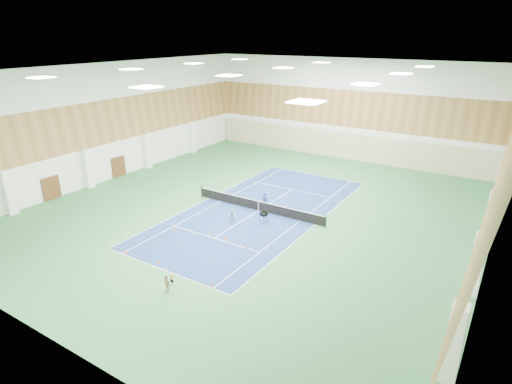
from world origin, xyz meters
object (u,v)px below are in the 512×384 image
tennis_net (258,205)px  ball_cart (264,217)px  child_court (233,217)px  coach (265,201)px  child_apron (167,283)px

tennis_net → ball_cart: (1.70, -1.87, -0.09)m
child_court → ball_cart: child_court is taller
coach → ball_cart: bearing=104.1°
child_apron → child_court: bearing=112.0°
coach → ball_cart: 2.88m
child_apron → ball_cart: 11.72m
child_apron → ball_cart: size_ratio=1.23×
ball_cart → child_apron: bearing=-81.3°
tennis_net → coach: (0.27, 0.60, 0.27)m
child_apron → ball_cart: bearing=100.2°
tennis_net → child_court: size_ratio=11.69×
coach → child_court: (-0.71, -3.92, -0.27)m
tennis_net → ball_cart: size_ratio=14.00×
tennis_net → child_court: bearing=-97.6°
tennis_net → ball_cart: 2.53m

